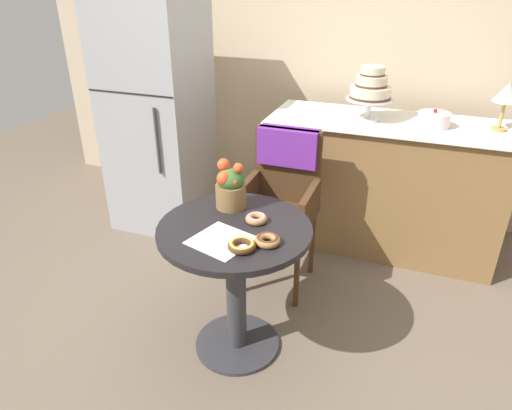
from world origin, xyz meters
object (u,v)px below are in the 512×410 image
at_px(cafe_table, 235,265).
at_px(donut_mid, 267,240).
at_px(wicker_chair, 283,184).
at_px(donut_side, 242,245).
at_px(round_layer_cake, 434,120).
at_px(donut_front, 256,218).
at_px(table_lamp, 507,95).
at_px(refrigerator, 158,113).
at_px(tiered_cake_stand, 371,88).
at_px(flower_vase, 230,186).

distance_m(cafe_table, donut_mid, 0.31).
height_order(wicker_chair, donut_side, wicker_chair).
distance_m(wicker_chair, round_layer_cake, 1.03).
height_order(wicker_chair, donut_front, wicker_chair).
relative_size(table_lamp, refrigerator, 0.17).
height_order(donut_mid, round_layer_cake, round_layer_cake).
bearing_deg(tiered_cake_stand, donut_side, -101.45).
height_order(wicker_chair, donut_mid, wicker_chair).
bearing_deg(donut_side, flower_vase, 119.77).
bearing_deg(table_lamp, donut_mid, -124.49).
relative_size(donut_mid, refrigerator, 0.07).
xyz_separation_m(donut_front, flower_vase, (-0.17, 0.10, 0.09)).
bearing_deg(refrigerator, donut_mid, -43.71).
distance_m(flower_vase, round_layer_cake, 1.43).
relative_size(donut_mid, tiered_cake_stand, 0.33).
height_order(wicker_chair, table_lamp, table_lamp).
bearing_deg(refrigerator, donut_front, -42.13).
relative_size(donut_side, tiered_cake_stand, 0.36).
bearing_deg(round_layer_cake, refrigerator, -174.16).
relative_size(tiered_cake_stand, refrigerator, 0.20).
xyz_separation_m(donut_front, donut_mid, (0.11, -0.16, 0.00)).
bearing_deg(round_layer_cake, tiered_cake_stand, 178.43).
bearing_deg(refrigerator, tiered_cake_stand, 7.88).
distance_m(donut_mid, round_layer_cake, 1.52).
relative_size(cafe_table, donut_side, 5.89).
xyz_separation_m(donut_front, round_layer_cake, (0.72, 1.21, 0.21)).
relative_size(flower_vase, refrigerator, 0.14).
xyz_separation_m(flower_vase, table_lamp, (1.27, 1.17, 0.28)).
height_order(donut_front, donut_mid, donut_mid).
bearing_deg(tiered_cake_stand, donut_front, -104.65).
bearing_deg(refrigerator, donut_side, -47.62).
bearing_deg(donut_front, donut_side, -84.52).
bearing_deg(donut_mid, refrigerator, 136.29).
bearing_deg(donut_mid, donut_front, 124.08).
relative_size(cafe_table, donut_front, 6.97).
bearing_deg(cafe_table, round_layer_cake, 58.20).
height_order(cafe_table, round_layer_cake, round_layer_cake).
bearing_deg(flower_vase, donut_front, -30.41).
distance_m(wicker_chair, flower_vase, 0.56).
distance_m(donut_side, refrigerator, 1.71).
bearing_deg(donut_front, flower_vase, 149.59).
xyz_separation_m(round_layer_cake, table_lamp, (0.38, 0.06, 0.17)).
distance_m(donut_mid, refrigerator, 1.72).
relative_size(donut_side, table_lamp, 0.43).
xyz_separation_m(donut_side, refrigerator, (-1.15, 1.26, 0.11)).
relative_size(donut_side, flower_vase, 0.50).
bearing_deg(tiered_cake_stand, table_lamp, 3.78).
distance_m(donut_side, tiered_cake_stand, 1.53).
xyz_separation_m(wicker_chair, donut_side, (0.08, -0.85, 0.10)).
xyz_separation_m(donut_side, table_lamp, (1.07, 1.51, 0.38)).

